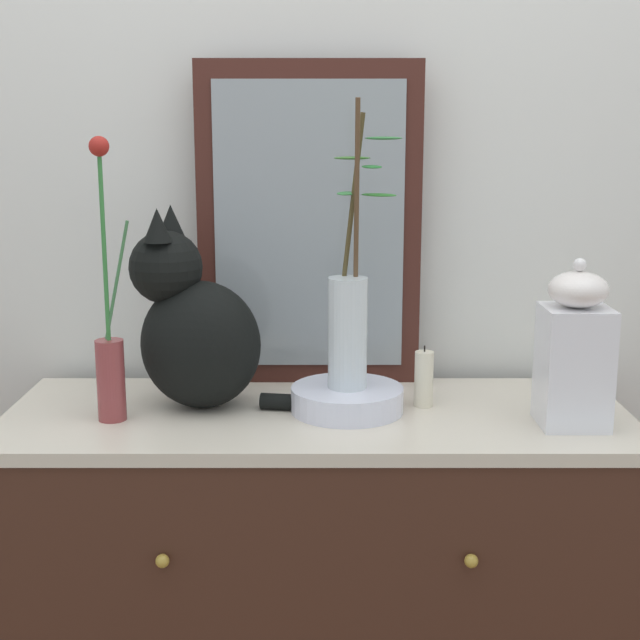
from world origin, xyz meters
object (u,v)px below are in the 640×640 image
Objects in this scene: bowl_porcelain at (350,399)px; candle_pillar at (427,379)px; cat_sitting at (197,327)px; sideboard at (320,615)px; mirror_leaning at (312,226)px; vase_glass_clear at (352,318)px; vase_slim_green at (113,352)px; jar_lidded_porcelain at (578,352)px.

candle_pillar reaches higher than bowl_porcelain.
sideboard is at bearing -7.51° from cat_sitting.
mirror_leaning is (-0.02, 0.21, 0.77)m from sideboard.
bowl_porcelain is at bearing -144.45° from vase_glass_clear.
cat_sitting is at bearing -179.71° from candle_pillar.
vase_slim_green is 0.46m from bowl_porcelain.
vase_slim_green reaches higher than bowl_porcelain.
mirror_leaning is 2.17× the size of jar_lidded_porcelain.
mirror_leaning is 0.49m from vase_slim_green.
vase_glass_clear is at bearing -4.95° from cat_sitting.
sideboard is 0.80m from mirror_leaning.
mirror_leaning is at bearing 39.19° from cat_sitting.
cat_sitting is 0.80× the size of vase_glass_clear.
vase_slim_green is 2.41× the size of bowl_porcelain.
bowl_porcelain reaches higher than sideboard.
vase_glass_clear is (0.00, 0.00, 0.16)m from bowl_porcelain.
mirror_leaning reaches higher than vase_glass_clear.
cat_sitting is 1.99× the size of bowl_porcelain.
bowl_porcelain is 1.78× the size of candle_pillar.
vase_slim_green reaches higher than jar_lidded_porcelain.
mirror_leaning reaches higher than sideboard.
jar_lidded_porcelain is at bearing -1.92° from vase_slim_green.
bowl_porcelain is at bearing 7.07° from vase_slim_green.
sideboard is 2.22× the size of vase_glass_clear.
cat_sitting reaches higher than bowl_porcelain.
bowl_porcelain is (0.44, 0.05, -0.11)m from vase_slim_green.
vase_glass_clear is 4.44× the size of candle_pillar.
vase_slim_green is 1.69× the size of jar_lidded_porcelain.
candle_pillar reaches higher than sideboard.
bowl_porcelain is 0.16m from vase_glass_clear.
vase_slim_green is at bearing -171.88° from candle_pillar.
vase_glass_clear reaches higher than sideboard.
jar_lidded_porcelain is at bearing -9.65° from sideboard.
cat_sitting is 1.40× the size of jar_lidded_porcelain.
sideboard is at bearing -174.78° from vase_glass_clear.
candle_pillar is (0.21, 0.03, 0.49)m from sideboard.
vase_glass_clear is at bearing -69.38° from mirror_leaning.
sideboard is at bearing 7.57° from vase_slim_green.
jar_lidded_porcelain is at bearing -11.48° from bowl_porcelain.
cat_sitting is at bearing 171.07° from jar_lidded_porcelain.
mirror_leaning is at bearing 94.62° from sideboard.
mirror_leaning is 5.52× the size of candle_pillar.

